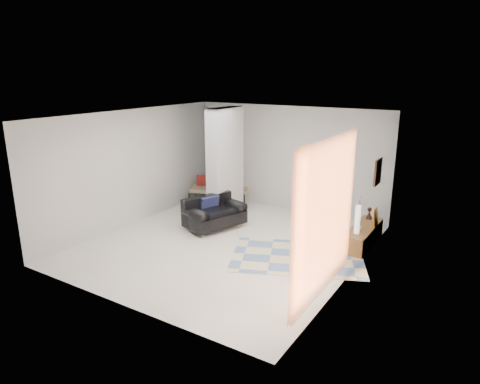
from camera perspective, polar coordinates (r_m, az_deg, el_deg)
The scene contains 17 objects.
floor at distance 9.46m, azimuth -1.79°, elevation -6.98°, with size 6.00×6.00×0.00m, color silver.
ceiling at distance 8.76m, azimuth -1.95°, elevation 10.15°, with size 6.00×6.00×0.00m, color white.
wall_back at distance 11.56m, azimuth 6.46°, elevation 4.43°, with size 6.00×6.00×0.00m, color #AFB2B3.
wall_front at distance 6.84m, azimuth -16.03°, elevation -4.17°, with size 6.00×6.00×0.00m, color #AFB2B3.
wall_left at distance 10.75m, azimuth -14.16°, elevation 3.18°, with size 6.00×6.00×0.00m, color #AFB2B3.
wall_right at distance 7.87m, azimuth 15.02°, elevation -1.46°, with size 6.00×6.00×0.00m, color #AFB2B3.
partition_column at distance 10.90m, azimuth -1.99°, elevation 3.82°, with size 0.35×1.20×2.80m, color #A6AAAD.
hallway_door at distance 12.63m, azimuth -2.30°, elevation 3.73°, with size 0.85×0.06×2.04m, color white.
curtain at distance 6.84m, azimuth 11.51°, elevation -3.42°, with size 2.55×2.55×0.00m, color orange.
wall_art at distance 9.31m, azimuth 17.91°, elevation 2.55°, with size 0.04×0.45×0.55m, color #3E2111.
media_console at distance 9.77m, azimuth 16.07°, elevation -5.56°, with size 0.45×1.61×0.80m.
loveseat at distance 10.33m, azimuth -3.59°, elevation -2.85°, with size 1.22×1.60×0.76m.
daybed at distance 12.29m, azimuth -2.93°, elevation 0.50°, with size 1.76×1.22×0.77m.
area_rug at distance 8.91m, azimuth 7.63°, elevation -8.58°, with size 2.64×1.76×0.01m, color #C0B993.
cylinder_lamp at distance 9.21m, azimuth 15.40°, elevation -3.55°, with size 0.11×0.11×0.60m, color white.
bronze_figurine at distance 10.20m, azimuth 16.85°, elevation -2.74°, with size 0.14×0.14×0.28m, color black, non-canonical shape.
vase at distance 9.44m, azimuth 15.43°, elevation -4.43°, with size 0.17×0.17×0.18m, color silver.
Camera 1 is at (4.87, -7.23, 3.67)m, focal length 32.00 mm.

